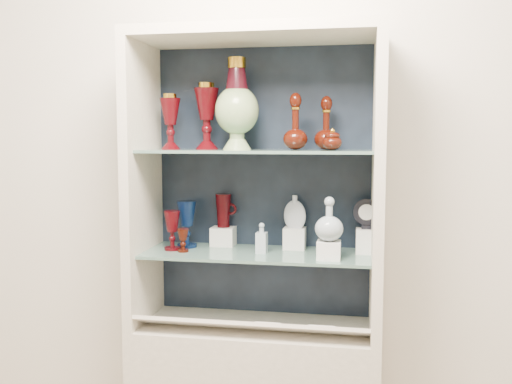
% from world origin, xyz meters
% --- Properties ---
extents(wall_back, '(3.50, 0.02, 2.80)m').
position_xyz_m(wall_back, '(0.00, 1.75, 1.40)').
color(wall_back, beige).
rests_on(wall_back, ground).
extents(cabinet_back_panel, '(0.98, 0.02, 1.15)m').
position_xyz_m(cabinet_back_panel, '(0.00, 1.72, 1.32)').
color(cabinet_back_panel, black).
rests_on(cabinet_back_panel, cabinet_base).
extents(cabinet_side_left, '(0.04, 0.40, 1.15)m').
position_xyz_m(cabinet_side_left, '(-0.48, 1.53, 1.32)').
color(cabinet_side_left, beige).
rests_on(cabinet_side_left, cabinet_base).
extents(cabinet_side_right, '(0.04, 0.40, 1.15)m').
position_xyz_m(cabinet_side_right, '(0.48, 1.53, 1.32)').
color(cabinet_side_right, beige).
rests_on(cabinet_side_right, cabinet_base).
extents(cabinet_top_cap, '(1.00, 0.40, 0.04)m').
position_xyz_m(cabinet_top_cap, '(0.00, 1.53, 1.92)').
color(cabinet_top_cap, beige).
rests_on(cabinet_top_cap, cabinet_side_left).
extents(shelf_lower, '(0.92, 0.34, 0.01)m').
position_xyz_m(shelf_lower, '(0.00, 1.55, 1.04)').
color(shelf_lower, slate).
rests_on(shelf_lower, cabinet_side_left).
extents(shelf_upper, '(0.92, 0.34, 0.01)m').
position_xyz_m(shelf_upper, '(0.00, 1.55, 1.46)').
color(shelf_upper, slate).
rests_on(shelf_upper, cabinet_side_left).
extents(label_ledge, '(0.92, 0.17, 0.09)m').
position_xyz_m(label_ledge, '(0.00, 1.42, 0.78)').
color(label_ledge, beige).
rests_on(label_ledge, cabinet_base).
extents(label_card_0, '(0.10, 0.06, 0.03)m').
position_xyz_m(label_card_0, '(0.07, 1.42, 0.80)').
color(label_card_0, white).
rests_on(label_card_0, label_ledge).
extents(label_card_1, '(0.10, 0.06, 0.03)m').
position_xyz_m(label_card_1, '(0.28, 1.42, 0.80)').
color(label_card_1, white).
rests_on(label_card_1, label_ledge).
extents(pedestal_lamp_left, '(0.11, 0.11, 0.23)m').
position_xyz_m(pedestal_lamp_left, '(-0.37, 1.58, 1.58)').
color(pedestal_lamp_left, '#41060A').
rests_on(pedestal_lamp_left, shelf_upper).
extents(pedestal_lamp_right, '(0.13, 0.13, 0.28)m').
position_xyz_m(pedestal_lamp_right, '(-0.23, 1.62, 1.61)').
color(pedestal_lamp_right, '#41060A').
rests_on(pedestal_lamp_right, shelf_upper).
extents(enamel_urn, '(0.24, 0.24, 0.37)m').
position_xyz_m(enamel_urn, '(-0.09, 1.57, 1.65)').
color(enamel_urn, '#094F1C').
rests_on(enamel_urn, shelf_upper).
extents(ruby_decanter_a, '(0.11, 0.11, 0.25)m').
position_xyz_m(ruby_decanter_a, '(0.15, 1.56, 1.60)').
color(ruby_decanter_a, '#3E0F06').
rests_on(ruby_decanter_a, shelf_upper).
extents(ruby_decanter_b, '(0.12, 0.12, 0.23)m').
position_xyz_m(ruby_decanter_b, '(0.27, 1.61, 1.58)').
color(ruby_decanter_b, '#3E0F06').
rests_on(ruby_decanter_b, shelf_upper).
extents(lidded_bowl, '(0.08, 0.08, 0.09)m').
position_xyz_m(lidded_bowl, '(0.30, 1.52, 1.51)').
color(lidded_bowl, '#3E0F06').
rests_on(lidded_bowl, shelf_upper).
extents(cobalt_goblet, '(0.09, 0.09, 0.20)m').
position_xyz_m(cobalt_goblet, '(-0.31, 1.60, 1.15)').
color(cobalt_goblet, '#06163B').
rests_on(cobalt_goblet, shelf_lower).
extents(ruby_goblet_tall, '(0.07, 0.07, 0.16)m').
position_xyz_m(ruby_goblet_tall, '(-0.36, 1.53, 1.13)').
color(ruby_goblet_tall, '#41060A').
rests_on(ruby_goblet_tall, shelf_lower).
extents(ruby_goblet_small, '(0.05, 0.05, 0.10)m').
position_xyz_m(ruby_goblet_small, '(-0.30, 1.50, 1.10)').
color(ruby_goblet_small, '#3E0F06').
rests_on(ruby_goblet_small, shelf_lower).
extents(riser_ruby_pitcher, '(0.10, 0.10, 0.08)m').
position_xyz_m(riser_ruby_pitcher, '(-0.17, 1.67, 1.09)').
color(riser_ruby_pitcher, silver).
rests_on(riser_ruby_pitcher, shelf_lower).
extents(ruby_pitcher, '(0.11, 0.07, 0.14)m').
position_xyz_m(ruby_pitcher, '(-0.17, 1.67, 1.20)').
color(ruby_pitcher, '#41060A').
rests_on(ruby_pitcher, riser_ruby_pitcher).
extents(clear_square_bottle, '(0.05, 0.05, 0.12)m').
position_xyz_m(clear_square_bottle, '(0.02, 1.54, 1.11)').
color(clear_square_bottle, '#96A6B0').
rests_on(clear_square_bottle, shelf_lower).
extents(riser_flat_flask, '(0.09, 0.09, 0.09)m').
position_xyz_m(riser_flat_flask, '(0.14, 1.65, 1.09)').
color(riser_flat_flask, silver).
rests_on(riser_flat_flask, shelf_lower).
extents(flat_flask, '(0.11, 0.07, 0.14)m').
position_xyz_m(flat_flask, '(0.14, 1.65, 1.21)').
color(flat_flask, silver).
rests_on(flat_flask, riser_flat_flask).
extents(riser_clear_round_decanter, '(0.09, 0.09, 0.07)m').
position_xyz_m(riser_clear_round_decanter, '(0.30, 1.47, 1.08)').
color(riser_clear_round_decanter, silver).
rests_on(riser_clear_round_decanter, shelf_lower).
extents(clear_round_decanter, '(0.12, 0.12, 0.16)m').
position_xyz_m(clear_round_decanter, '(0.30, 1.47, 1.20)').
color(clear_round_decanter, '#96A6B0').
rests_on(clear_round_decanter, riser_clear_round_decanter).
extents(riser_cameo_medallion, '(0.08, 0.08, 0.10)m').
position_xyz_m(riser_cameo_medallion, '(0.44, 1.61, 1.10)').
color(riser_cameo_medallion, silver).
rests_on(riser_cameo_medallion, shelf_lower).
extents(cameo_medallion, '(0.11, 0.04, 0.13)m').
position_xyz_m(cameo_medallion, '(0.44, 1.61, 1.21)').
color(cameo_medallion, black).
rests_on(cameo_medallion, riser_cameo_medallion).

